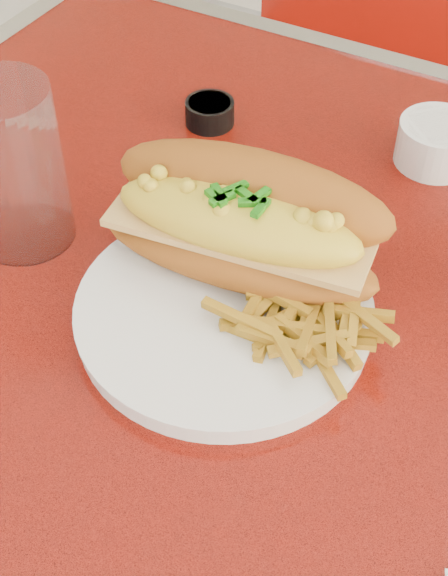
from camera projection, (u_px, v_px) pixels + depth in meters
The scene contains 8 objects.
diner_table at pixel (360, 423), 0.81m from camera, with size 1.23×0.83×0.77m.
dinner_plate at pixel (224, 312), 0.68m from camera, with size 0.31×0.31×0.02m.
mac_hoagie at pixel (243, 221), 0.68m from camera, with size 0.26×0.15×0.11m.
fries_pile at pixel (295, 317), 0.65m from camera, with size 0.11×0.10×0.03m, color #BE8E20, non-canonical shape.
fork at pixel (305, 286), 0.69m from camera, with size 0.02×0.15×0.00m.
gravy_ramekin at pixel (437, 142), 0.82m from camera, with size 0.11×0.11×0.05m.
sauce_cup_left at pixel (210, 111), 0.88m from camera, with size 0.06×0.06×0.03m.
water_tumbler at pixel (13, 168), 0.70m from camera, with size 0.09×0.09×0.16m, color #C0E5F7.
Camera 1 is at (0.10, -0.47, 1.28)m, focal length 50.00 mm.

